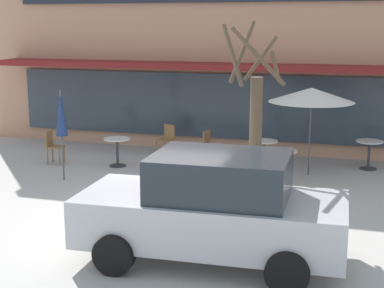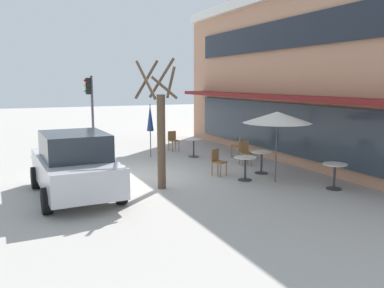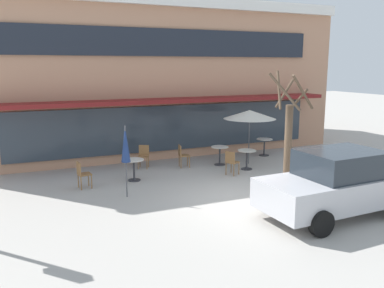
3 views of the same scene
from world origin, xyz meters
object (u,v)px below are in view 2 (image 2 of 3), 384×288
at_px(cafe_table_by_tree, 262,159).
at_px(patio_umbrella_green_folded, 277,117).
at_px(cafe_table_mid_patio, 194,145).
at_px(cafe_table_streetside, 335,172).
at_px(patio_umbrella_cream_folded, 150,118).
at_px(cafe_chair_2, 173,139).
at_px(street_tree, 160,130).
at_px(cafe_chair_1, 237,145).
at_px(cafe_chair_3, 245,151).
at_px(cafe_table_near_wall, 245,164).
at_px(cafe_chair_0, 217,160).
at_px(traffic_light_pole, 90,99).
at_px(parked_sedan, 75,165).

relative_size(cafe_table_by_tree, patio_umbrella_green_folded, 0.35).
height_order(cafe_table_by_tree, cafe_table_mid_patio, same).
height_order(cafe_table_streetside, patio_umbrella_cream_folded, patio_umbrella_cream_folded).
bearing_deg(patio_umbrella_cream_folded, cafe_table_by_tree, 29.06).
distance_m(cafe_chair_2, street_tree, 6.73).
relative_size(cafe_table_mid_patio, cafe_chair_1, 0.85).
xyz_separation_m(patio_umbrella_green_folded, street_tree, (-0.73, -3.53, -0.30)).
xyz_separation_m(cafe_table_streetside, cafe_chair_3, (-4.14, -0.51, 0.01)).
bearing_deg(cafe_table_near_wall, patio_umbrella_cream_folded, -164.17).
relative_size(cafe_chair_0, cafe_chair_1, 1.00).
bearing_deg(cafe_chair_1, cafe_table_streetside, -0.17).
bearing_deg(traffic_light_pole, cafe_table_near_wall, 17.94).
height_order(cafe_chair_0, cafe_chair_2, same).
distance_m(cafe_table_by_tree, cafe_chair_1, 3.05).
bearing_deg(cafe_chair_2, street_tree, -24.54).
bearing_deg(cafe_chair_2, cafe_chair_3, 17.85).
bearing_deg(cafe_table_mid_patio, cafe_chair_0, -11.50).
xyz_separation_m(cafe_table_near_wall, cafe_table_mid_patio, (-4.41, 0.21, 0.00)).
relative_size(cafe_table_by_tree, street_tree, 0.20).
bearing_deg(cafe_chair_1, cafe_table_near_wall, -26.90).
relative_size(patio_umbrella_green_folded, street_tree, 0.58).
distance_m(patio_umbrella_cream_folded, traffic_light_pole, 4.73).
relative_size(cafe_chair_1, traffic_light_pole, 0.26).
distance_m(cafe_table_near_wall, cafe_table_mid_patio, 4.42).
distance_m(cafe_chair_1, street_tree, 5.83).
height_order(patio_umbrella_cream_folded, traffic_light_pole, traffic_light_pole).
relative_size(cafe_table_streetside, cafe_chair_3, 0.85).
distance_m(patio_umbrella_green_folded, street_tree, 3.61).
distance_m(cafe_table_near_wall, cafe_chair_2, 6.20).
relative_size(cafe_table_streetside, cafe_chair_1, 0.85).
relative_size(cafe_table_by_tree, cafe_chair_0, 0.85).
distance_m(cafe_table_by_tree, traffic_light_pole, 9.92).
distance_m(patio_umbrella_cream_folded, cafe_chair_1, 3.76).
height_order(cafe_chair_1, cafe_chair_3, same).
xyz_separation_m(cafe_table_near_wall, cafe_chair_0, (-0.94, -0.50, 0.01)).
bearing_deg(cafe_table_by_tree, cafe_chair_2, -169.34).
height_order(cafe_table_streetside, cafe_table_mid_patio, same).
relative_size(cafe_table_mid_patio, parked_sedan, 0.18).
height_order(cafe_chair_0, cafe_chair_3, same).
height_order(patio_umbrella_cream_folded, cafe_chair_0, patio_umbrella_cream_folded).
relative_size(cafe_table_streetside, cafe_table_mid_patio, 1.00).
distance_m(patio_umbrella_cream_folded, cafe_chair_2, 2.12).
distance_m(cafe_table_by_tree, cafe_chair_3, 1.54).
xyz_separation_m(cafe_table_near_wall, cafe_chair_1, (-3.58, 1.81, 0.01)).
height_order(cafe_table_near_wall, street_tree, street_tree).
xyz_separation_m(cafe_chair_0, parked_sedan, (0.59, -4.68, 0.35)).
xyz_separation_m(cafe_table_near_wall, patio_umbrella_cream_folded, (-5.10, -1.44, 1.11)).
xyz_separation_m(patio_umbrella_cream_folded, cafe_chair_3, (2.95, 2.74, -1.10)).
height_order(cafe_table_streetside, traffic_light_pole, traffic_light_pole).
height_order(cafe_chair_0, parked_sedan, parked_sedan).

